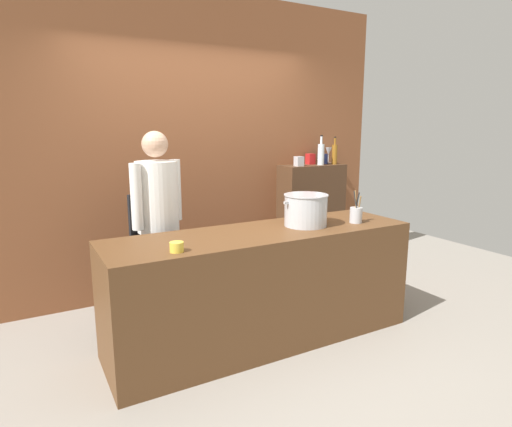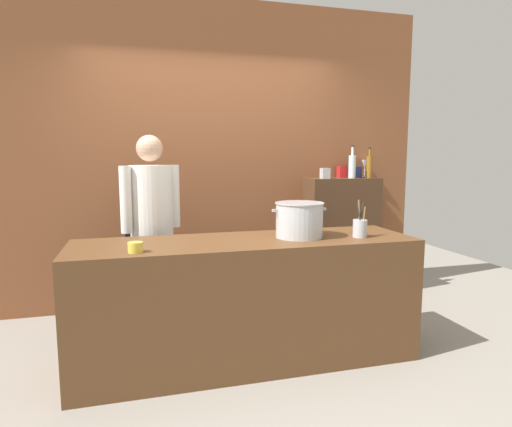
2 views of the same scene
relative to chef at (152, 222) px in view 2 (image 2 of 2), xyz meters
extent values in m
plane|color=gray|center=(0.64, -0.64, -0.96)|extent=(8.00, 8.00, 0.00)
cube|color=brown|center=(0.64, 0.76, 0.54)|extent=(4.40, 0.10, 3.00)
cube|color=brown|center=(0.64, -0.64, -0.51)|extent=(2.44, 0.70, 0.90)
cube|color=#472D1C|center=(1.97, 0.55, -0.33)|extent=(0.76, 0.32, 1.26)
cylinder|color=black|center=(0.09, 0.04, -0.54)|extent=(0.14, 0.14, 0.84)
cylinder|color=black|center=(-0.09, -0.05, -0.54)|extent=(0.14, 0.14, 0.84)
cylinder|color=white|center=(0.00, 0.00, 0.17)|extent=(0.34, 0.34, 0.58)
cube|color=black|center=(-0.08, 0.15, -0.07)|extent=(0.27, 0.16, 0.52)
cylinder|color=white|center=(0.20, 0.10, 0.19)|extent=(0.09, 0.09, 0.52)
cylinder|color=white|center=(-0.19, -0.11, 0.19)|extent=(0.09, 0.09, 0.52)
sphere|color=tan|center=(0.00, 0.00, 0.59)|extent=(0.21, 0.21, 0.21)
cylinder|color=#B7BABF|center=(1.04, -0.64, 0.06)|extent=(0.35, 0.35, 0.25)
cylinder|color=#B7BABF|center=(1.04, -0.64, 0.19)|extent=(0.36, 0.36, 0.01)
cube|color=#B7BABF|center=(0.85, -0.64, 0.14)|extent=(0.04, 0.02, 0.02)
cube|color=#B7BABF|center=(1.23, -0.64, 0.14)|extent=(0.04, 0.02, 0.02)
cylinder|color=#B7BABF|center=(1.47, -0.76, 0.00)|extent=(0.10, 0.10, 0.13)
cylinder|color=olive|center=(1.46, -0.76, 0.08)|extent=(0.02, 0.03, 0.26)
cylinder|color=#262626|center=(1.46, -0.76, 0.08)|extent=(0.04, 0.05, 0.25)
cylinder|color=olive|center=(1.49, -0.76, 0.06)|extent=(0.01, 0.04, 0.21)
cylinder|color=#262626|center=(1.47, -0.75, 0.07)|extent=(0.05, 0.03, 0.24)
cylinder|color=yellow|center=(-0.13, -0.85, -0.03)|extent=(0.09, 0.09, 0.07)
cylinder|color=#8C5919|center=(2.25, 0.50, 0.41)|extent=(0.06, 0.06, 0.22)
cylinder|color=#8C5919|center=(2.25, 0.50, 0.56)|extent=(0.02, 0.02, 0.08)
cylinder|color=black|center=(2.25, 0.50, 0.61)|extent=(0.02, 0.02, 0.01)
cylinder|color=silver|center=(2.05, 0.50, 0.42)|extent=(0.07, 0.07, 0.24)
cylinder|color=silver|center=(2.05, 0.50, 0.58)|extent=(0.03, 0.03, 0.09)
cylinder|color=black|center=(2.05, 0.50, 0.63)|extent=(0.03, 0.03, 0.01)
cylinder|color=silver|center=(2.28, 0.66, 0.30)|extent=(0.06, 0.06, 0.01)
cylinder|color=silver|center=(2.28, 0.66, 0.35)|extent=(0.01, 0.01, 0.09)
cone|color=silver|center=(2.28, 0.66, 0.44)|extent=(0.08, 0.08, 0.09)
cube|color=#B2B2B7|center=(1.74, 0.49, 0.35)|extent=(0.08, 0.08, 0.11)
cube|color=navy|center=(2.16, 0.60, 0.36)|extent=(0.09, 0.09, 0.12)
cube|color=red|center=(2.00, 0.63, 0.36)|extent=(0.08, 0.08, 0.12)
camera|label=1|loc=(-0.98, -3.43, 0.73)|focal=30.18mm
camera|label=2|loc=(-0.11, -3.61, 0.53)|focal=30.68mm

